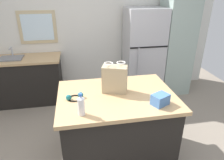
# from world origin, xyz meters

# --- Properties ---
(back_wall) EXTENTS (5.34, 0.13, 2.53)m
(back_wall) POSITION_xyz_m (-0.01, 2.27, 1.27)
(back_wall) COLOR silver
(back_wall) RESTS_ON ground
(kitchen_island) EXTENTS (1.35, 0.99, 0.92)m
(kitchen_island) POSITION_xyz_m (0.21, 0.20, 0.46)
(kitchen_island) COLOR black
(kitchen_island) RESTS_ON ground
(refrigerator) EXTENTS (0.72, 0.66, 1.72)m
(refrigerator) POSITION_xyz_m (1.09, 1.88, 0.86)
(refrigerator) COLOR #B7B7BC
(refrigerator) RESTS_ON ground
(tall_cabinet) EXTENTS (0.58, 0.59, 2.13)m
(tall_cabinet) POSITION_xyz_m (1.76, 1.88, 1.07)
(tall_cabinet) COLOR #9EB2A8
(tall_cabinet) RESTS_ON ground
(sink_counter) EXTENTS (1.32, 0.61, 1.07)m
(sink_counter) POSITION_xyz_m (-1.18, 1.90, 0.45)
(sink_counter) COLOR black
(sink_counter) RESTS_ON ground
(shopping_bag) EXTENTS (0.32, 0.23, 0.37)m
(shopping_bag) POSITION_xyz_m (0.21, 0.28, 1.08)
(shopping_bag) COLOR tan
(shopping_bag) RESTS_ON kitchen_island
(small_box) EXTENTS (0.21, 0.19, 0.12)m
(small_box) POSITION_xyz_m (0.62, -0.10, 0.98)
(small_box) COLOR #4775B7
(small_box) RESTS_ON kitchen_island
(bottle) EXTENTS (0.07, 0.07, 0.23)m
(bottle) POSITION_xyz_m (-0.20, -0.14, 1.02)
(bottle) COLOR white
(bottle) RESTS_ON kitchen_island
(ear_defenders) EXTENTS (0.20, 0.18, 0.06)m
(ear_defenders) POSITION_xyz_m (-0.27, 0.18, 0.94)
(ear_defenders) COLOR black
(ear_defenders) RESTS_ON kitchen_island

